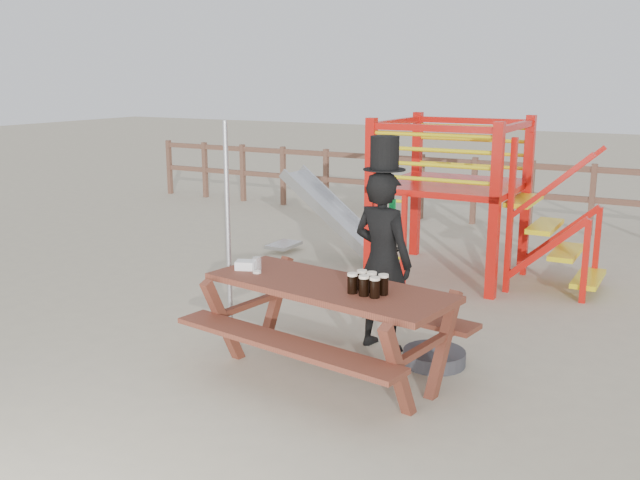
{
  "coord_description": "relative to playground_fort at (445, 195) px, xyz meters",
  "views": [
    {
      "loc": [
        3.14,
        -5.36,
        2.61
      ],
      "look_at": [
        -0.24,
        0.8,
        0.99
      ],
      "focal_mm": 40.0,
      "sensor_mm": 36.0,
      "label": 1
    }
  ],
  "objects": [
    {
      "name": "metal_pole",
      "position": [
        -1.06,
        -3.39,
        0.03
      ],
      "size": [
        0.05,
        0.05,
        2.2
      ],
      "primitive_type": "cylinder",
      "color": "#B2B2B7",
      "rests_on": "ground"
    },
    {
      "name": "back_fence",
      "position": [
        -0.12,
        3.42,
        -0.34
      ],
      "size": [
        15.09,
        0.09,
        1.2
      ],
      "color": "brown",
      "rests_on": "ground"
    },
    {
      "name": "stout_pints",
      "position": [
        0.66,
        -3.82,
        -0.13
      ],
      "size": [
        0.33,
        0.23,
        0.17
      ],
      "color": "black",
      "rests_on": "picnic_table"
    },
    {
      "name": "paper_bag",
      "position": [
        -0.66,
        -3.67,
        -0.18
      ],
      "size": [
        0.22,
        0.2,
        0.08
      ],
      "primitive_type": "cube",
      "rotation": [
        0.0,
        0.0,
        0.38
      ],
      "color": "white",
      "rests_on": "picnic_table"
    },
    {
      "name": "ground",
      "position": [
        -0.12,
        -3.58,
        -1.07
      ],
      "size": [
        60.0,
        60.0,
        0.0
      ],
      "primitive_type": "plane",
      "color": "#B1A68A",
      "rests_on": "ground"
    },
    {
      "name": "empty_glasses",
      "position": [
        -0.5,
        -3.73,
        -0.15
      ],
      "size": [
        0.08,
        0.08,
        0.15
      ],
      "color": "silver",
      "rests_on": "picnic_table"
    },
    {
      "name": "parasol_base",
      "position": [
        0.98,
        -3.02,
        -1.0
      ],
      "size": [
        0.58,
        0.58,
        0.24
      ],
      "color": "#313136",
      "rests_on": "ground"
    },
    {
      "name": "picnic_table",
      "position": [
        0.24,
        -3.73,
        -0.53
      ],
      "size": [
        2.41,
        1.84,
        0.85
      ],
      "rotation": [
        0.0,
        0.0,
        -0.16
      ],
      "color": "brown",
      "rests_on": "ground"
    },
    {
      "name": "man_with_hat",
      "position": [
        0.37,
        -2.88,
        -0.14
      ],
      "size": [
        0.72,
        0.56,
        2.07
      ],
      "rotation": [
        0.0,
        0.0,
        2.91
      ],
      "color": "black",
      "rests_on": "ground"
    },
    {
      "name": "playground_fort",
      "position": [
        0.0,
        0.0,
        0.0
      ],
      "size": [
        4.71,
        1.84,
        2.1
      ],
      "color": "red",
      "rests_on": "ground"
    }
  ]
}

